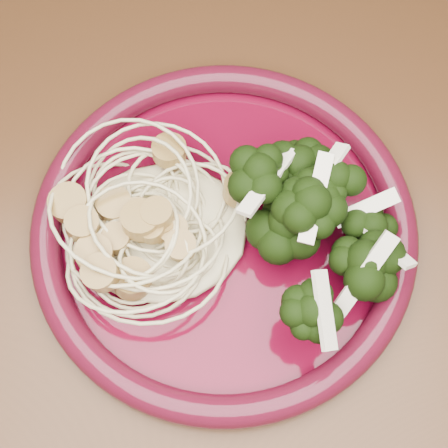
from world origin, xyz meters
TOP-DOWN VIEW (x-y plane):
  - dining_table at (0.00, 0.00)m, footprint 1.20×0.80m
  - dinner_plate at (-0.03, 0.01)m, footprint 0.31×0.31m
  - spaghetti_pile at (-0.08, 0.00)m, footprint 0.14×0.12m
  - scallop_cluster at (-0.08, 0.00)m, footprint 0.14×0.14m
  - broccoli_pile at (0.03, 0.01)m, footprint 0.11×0.18m
  - onion_garnish at (0.03, 0.01)m, footprint 0.08×0.11m

SIDE VIEW (x-z plane):
  - dining_table at x=0.00m, z-range 0.28..1.03m
  - dinner_plate at x=-0.03m, z-range 0.75..0.77m
  - spaghetti_pile at x=-0.08m, z-range 0.76..0.79m
  - broccoli_pile at x=0.03m, z-range 0.76..0.82m
  - scallop_cluster at x=-0.08m, z-range 0.79..0.83m
  - onion_garnish at x=0.03m, z-range 0.79..0.85m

